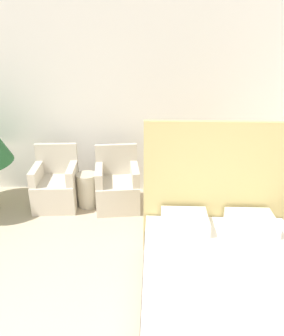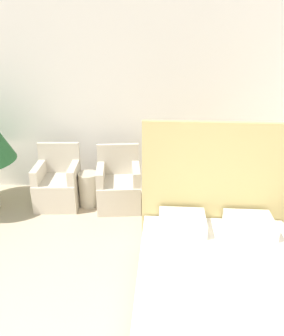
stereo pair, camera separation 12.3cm
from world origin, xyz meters
TOP-DOWN VIEW (x-y plane):
  - wall_back at (0.00, 3.93)m, footprint 10.00×0.06m
  - bed at (0.80, 1.37)m, footprint 1.55×2.19m
  - armchair_near_window_left at (-1.26, 3.34)m, footprint 0.64×0.62m
  - armchair_near_window_right at (-0.37, 3.34)m, footprint 0.67×0.65m
  - side_table at (-0.81, 3.35)m, footprint 0.29×0.29m

SIDE VIEW (x-z plane):
  - side_table at x=-0.81m, z-range 0.00..0.50m
  - armchair_near_window_left at x=-1.26m, z-range -0.15..0.72m
  - armchair_near_window_right at x=-0.37m, z-range -0.15..0.72m
  - bed at x=0.80m, z-range -0.48..1.07m
  - wall_back at x=0.00m, z-range 0.00..2.90m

